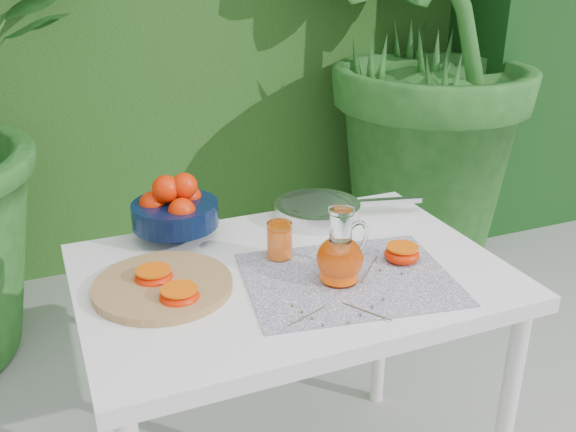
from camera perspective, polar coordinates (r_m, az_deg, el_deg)
name	(u,v)px	position (r m, az deg, el deg)	size (l,w,h in m)	color
hedge_backdrop	(140,2)	(3.46, -13.05, 18.04)	(8.00, 1.65, 2.50)	#1C4212
potted_plant_right	(409,35)	(3.08, 10.73, 15.56)	(2.16, 2.16, 2.16)	#21551D
white_table	(291,298)	(1.58, 0.28, -7.33)	(1.00, 0.70, 0.75)	white
placemat	(348,279)	(1.50, 5.38, -5.55)	(0.47, 0.37, 0.00)	#0B0F40
cutting_board	(163,286)	(1.48, -11.07, -6.12)	(0.31, 0.31, 0.02)	#A7864B
fruit_bowl	(175,209)	(1.70, -10.06, 0.65)	(0.25, 0.25, 0.18)	black
juice_pitcher	(340,256)	(1.46, 4.69, -3.57)	(0.16, 0.14, 0.18)	white
juice_tumbler	(280,241)	(1.57, -0.76, -2.24)	(0.06, 0.06, 0.09)	white
saute_pan	(319,210)	(1.81, 2.75, 0.56)	(0.44, 0.29, 0.05)	silver
orange_halves	(250,275)	(1.47, -3.38, -5.26)	(0.68, 0.21, 0.04)	#F82A02
thyme_sprigs	(350,296)	(1.42, 5.53, -7.06)	(0.33, 0.27, 0.01)	brown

